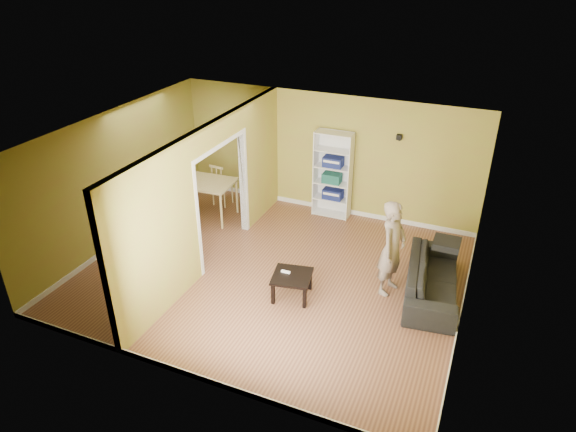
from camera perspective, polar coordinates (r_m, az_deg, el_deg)
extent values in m
plane|color=#8B5C3F|center=(9.29, -1.63, -6.31)|extent=(6.50, 6.50, 0.00)
plane|color=white|center=(8.12, -1.87, 9.04)|extent=(6.50, 6.50, 0.00)
plane|color=#A1A539|center=(10.97, 4.30, 6.88)|extent=(6.50, 0.00, 6.50)
plane|color=#A1A539|center=(6.61, -11.85, -9.21)|extent=(6.50, 0.00, 6.50)
plane|color=#A1A539|center=(10.30, -18.45, 4.03)|extent=(0.00, 5.50, 5.50)
plane|color=#A1A539|center=(7.99, 19.99, -3.37)|extent=(0.00, 5.50, 5.50)
cube|color=black|center=(10.36, 12.24, 8.56)|extent=(0.10, 0.10, 0.10)
imported|color=black|center=(8.90, 15.83, -6.15)|extent=(2.20, 1.15, 0.80)
imported|color=slate|center=(8.50, 11.58, -2.69)|extent=(0.82, 0.70, 1.96)
cube|color=white|center=(10.98, 3.09, 4.90)|extent=(0.02, 0.35, 1.87)
cube|color=white|center=(10.77, 6.94, 4.24)|extent=(0.02, 0.35, 1.87)
cube|color=white|center=(11.01, 5.26, 4.89)|extent=(0.79, 0.02, 1.87)
cube|color=white|center=(11.26, 4.80, 0.29)|extent=(0.75, 0.35, 0.02)
cube|color=white|center=(11.10, 4.88, 1.97)|extent=(0.75, 0.35, 0.02)
cube|color=white|center=(10.94, 4.95, 3.70)|extent=(0.75, 0.35, 0.02)
cube|color=white|center=(10.80, 5.03, 5.47)|extent=(0.75, 0.35, 0.02)
cube|color=white|center=(10.67, 5.11, 7.29)|extent=(0.75, 0.35, 0.02)
cube|color=white|center=(10.54, 5.20, 9.16)|extent=(0.75, 0.35, 0.02)
cube|color=navy|center=(11.04, 5.02, 2.49)|extent=(0.42, 0.27, 0.21)
cube|color=#217B6E|center=(10.90, 4.90, 4.23)|extent=(0.39, 0.25, 0.20)
cube|color=#1E1C49|center=(10.76, 5.04, 6.03)|extent=(0.41, 0.26, 0.21)
cube|color=black|center=(8.50, 0.45, -6.71)|extent=(0.63, 0.63, 0.04)
cube|color=black|center=(8.51, -1.89, -8.39)|extent=(0.05, 0.05, 0.38)
cube|color=black|center=(8.34, 1.42, -9.23)|extent=(0.05, 0.05, 0.38)
cube|color=black|center=(8.90, -0.47, -6.56)|extent=(0.05, 0.05, 0.38)
cube|color=black|center=(8.74, 2.71, -7.31)|extent=(0.05, 0.05, 0.38)
cube|color=white|center=(8.54, -0.26, -6.22)|extent=(0.16, 0.04, 0.03)
cube|color=#CBBF85|center=(10.97, -9.50, 3.74)|extent=(1.31, 0.87, 0.04)
cylinder|color=#CBBF85|center=(11.18, -12.98, 1.53)|extent=(0.05, 0.05, 0.78)
cylinder|color=#CBBF85|center=(10.57, -7.63, 0.42)|extent=(0.05, 0.05, 0.78)
cylinder|color=#CBBF85|center=(11.74, -10.87, 3.07)|extent=(0.05, 0.05, 0.78)
cylinder|color=#CBBF85|center=(11.16, -5.68, 2.10)|extent=(0.05, 0.05, 0.78)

